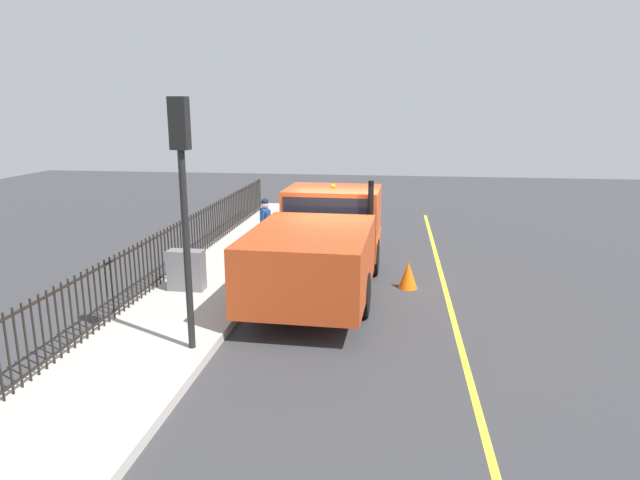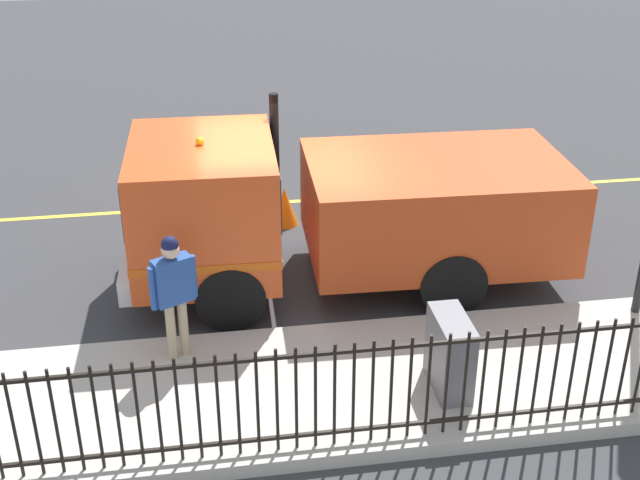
{
  "view_description": "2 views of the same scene",
  "coord_description": "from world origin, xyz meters",
  "px_view_note": "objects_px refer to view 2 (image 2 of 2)",
  "views": [
    {
      "loc": [
        -1.3,
        13.34,
        4.35
      ],
      "look_at": [
        0.55,
        -0.34,
        1.03
      ],
      "focal_mm": 30.88,
      "sensor_mm": 36.0,
      "label": 1
    },
    {
      "loc": [
        11.3,
        -1.27,
        6.27
      ],
      "look_at": [
        1.84,
        0.22,
        1.45
      ],
      "focal_mm": 46.88,
      "sensor_mm": 36.0,
      "label": 2
    }
  ],
  "objects_px": {
    "worker_standing": "(173,285)",
    "traffic_cone": "(285,206)",
    "work_truck": "(320,204)",
    "utility_cabinet": "(450,353)"
  },
  "relations": [
    {
      "from": "work_truck",
      "to": "worker_standing",
      "type": "bearing_deg",
      "value": 134.43
    },
    {
      "from": "worker_standing",
      "to": "utility_cabinet",
      "type": "relative_size",
      "value": 1.77
    },
    {
      "from": "utility_cabinet",
      "to": "traffic_cone",
      "type": "xyz_separation_m",
      "value": [
        -5.18,
        -1.35,
        -0.32
      ]
    },
    {
      "from": "worker_standing",
      "to": "traffic_cone",
      "type": "bearing_deg",
      "value": 39.79
    },
    {
      "from": "worker_standing",
      "to": "traffic_cone",
      "type": "xyz_separation_m",
      "value": [
        -4.02,
        1.83,
        -0.88
      ]
    },
    {
      "from": "utility_cabinet",
      "to": "traffic_cone",
      "type": "distance_m",
      "value": 5.36
    },
    {
      "from": "work_truck",
      "to": "traffic_cone",
      "type": "bearing_deg",
      "value": 9.59
    },
    {
      "from": "utility_cabinet",
      "to": "traffic_cone",
      "type": "relative_size",
      "value": 1.43
    },
    {
      "from": "worker_standing",
      "to": "traffic_cone",
      "type": "relative_size",
      "value": 2.53
    },
    {
      "from": "work_truck",
      "to": "utility_cabinet",
      "type": "bearing_deg",
      "value": -159.11
    }
  ]
}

